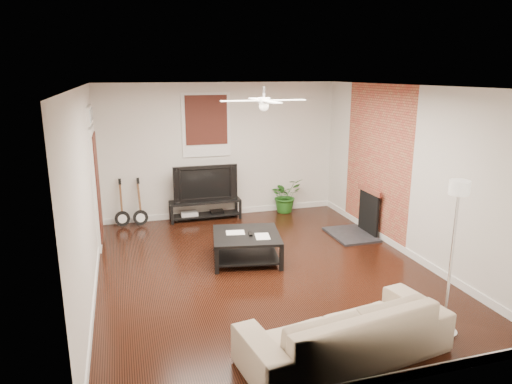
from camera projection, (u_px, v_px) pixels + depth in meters
room at (264, 182)px, 6.90m from camera, size 5.01×6.01×2.81m
brick_accent at (376, 162)px, 8.51m from camera, size 0.02×2.20×2.80m
fireplace at (359, 212)px, 8.66m from camera, size 0.80×1.10×0.92m
window_back at (206, 125)px, 9.44m from camera, size 1.00×0.06×1.30m
door_left at (96, 176)px, 8.03m from camera, size 0.08×1.00×2.50m
tv_stand at (205, 210)px, 9.67m from camera, size 1.47×0.39×0.41m
tv at (204, 182)px, 9.54m from camera, size 1.32×0.17×0.76m
coffee_table at (247, 247)px, 7.57m from camera, size 1.24×1.24×0.45m
sofa at (345, 329)px, 4.93m from camera, size 2.39×1.23×0.67m
floor_lamp at (451, 259)px, 5.25m from camera, size 0.35×0.35×1.86m
potted_plant at (285, 195)px, 10.15m from camera, size 0.83×0.77×0.75m
guitar_left at (121, 204)px, 9.11m from camera, size 0.30×0.22×0.96m
guitar_right at (140, 203)px, 9.18m from camera, size 0.32×0.25×0.96m
ceiling_fan at (264, 100)px, 6.60m from camera, size 1.24×1.24×0.32m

